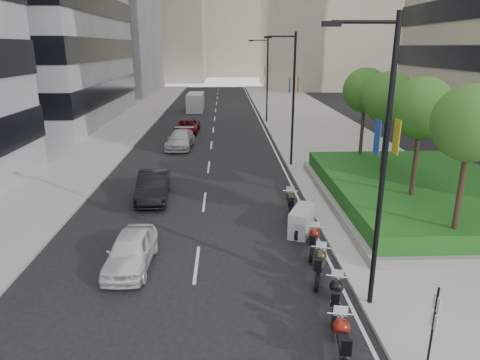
{
  "coord_description": "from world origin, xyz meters",
  "views": [
    {
      "loc": [
        -0.36,
        -10.91,
        8.08
      ],
      "look_at": [
        0.35,
        8.5,
        2.0
      ],
      "focal_mm": 32.0,
      "sensor_mm": 36.0,
      "label": 1
    }
  ],
  "objects_px": {
    "parking_sign": "(433,324)",
    "motorcycle_3": "(319,265)",
    "motorcycle_4": "(314,241)",
    "lamp_post_1": "(291,93)",
    "motorcycle_2": "(336,297)",
    "car_d": "(187,126)",
    "motorcycle_6": "(290,204)",
    "car_a": "(131,251)",
    "car_c": "(180,139)",
    "motorcycle_5": "(302,221)",
    "lamp_post_0": "(380,155)",
    "delivery_van": "(195,103)",
    "car_b": "(153,186)",
    "lamp_post_2": "(266,76)",
    "motorcycle_1": "(342,341)"
  },
  "relations": [
    {
      "from": "lamp_post_2",
      "to": "motorcycle_3",
      "type": "relative_size",
      "value": 4.38
    },
    {
      "from": "parking_sign",
      "to": "motorcycle_6",
      "type": "height_order",
      "value": "parking_sign"
    },
    {
      "from": "motorcycle_5",
      "to": "delivery_van",
      "type": "distance_m",
      "value": 39.22
    },
    {
      "from": "motorcycle_2",
      "to": "car_a",
      "type": "distance_m",
      "value": 7.76
    },
    {
      "from": "motorcycle_4",
      "to": "delivery_van",
      "type": "distance_m",
      "value": 41.19
    },
    {
      "from": "parking_sign",
      "to": "motorcycle_3",
      "type": "distance_m",
      "value": 5.14
    },
    {
      "from": "motorcycle_5",
      "to": "lamp_post_0",
      "type": "bearing_deg",
      "value": -146.31
    },
    {
      "from": "lamp_post_1",
      "to": "lamp_post_2",
      "type": "height_order",
      "value": "same"
    },
    {
      "from": "car_c",
      "to": "delivery_van",
      "type": "height_order",
      "value": "delivery_van"
    },
    {
      "from": "motorcycle_4",
      "to": "car_d",
      "type": "height_order",
      "value": "car_d"
    },
    {
      "from": "motorcycle_3",
      "to": "car_a",
      "type": "height_order",
      "value": "car_a"
    },
    {
      "from": "car_a",
      "to": "delivery_van",
      "type": "xyz_separation_m",
      "value": [
        -0.14,
        41.36,
        0.38
      ]
    },
    {
      "from": "delivery_van",
      "to": "car_b",
      "type": "bearing_deg",
      "value": -89.84
    },
    {
      "from": "parking_sign",
      "to": "delivery_van",
      "type": "relative_size",
      "value": 0.46
    },
    {
      "from": "motorcycle_2",
      "to": "car_c",
      "type": "distance_m",
      "value": 24.47
    },
    {
      "from": "motorcycle_1",
      "to": "car_b",
      "type": "height_order",
      "value": "car_b"
    },
    {
      "from": "motorcycle_1",
      "to": "car_d",
      "type": "bearing_deg",
      "value": 20.06
    },
    {
      "from": "parking_sign",
      "to": "motorcycle_4",
      "type": "bearing_deg",
      "value": 103.21
    },
    {
      "from": "lamp_post_0",
      "to": "motorcycle_6",
      "type": "bearing_deg",
      "value": 99.13
    },
    {
      "from": "lamp_post_1",
      "to": "motorcycle_1",
      "type": "xyz_separation_m",
      "value": [
        -1.44,
        -19.43,
        -4.48
      ]
    },
    {
      "from": "motorcycle_3",
      "to": "car_b",
      "type": "bearing_deg",
      "value": 57.25
    },
    {
      "from": "car_c",
      "to": "motorcycle_4",
      "type": "bearing_deg",
      "value": -65.69
    },
    {
      "from": "lamp_post_1",
      "to": "motorcycle_4",
      "type": "bearing_deg",
      "value": -94.01
    },
    {
      "from": "parking_sign",
      "to": "motorcycle_1",
      "type": "distance_m",
      "value": 2.34
    },
    {
      "from": "motorcycle_6",
      "to": "car_a",
      "type": "relative_size",
      "value": 0.58
    },
    {
      "from": "motorcycle_3",
      "to": "car_c",
      "type": "xyz_separation_m",
      "value": [
        -7.03,
        21.35,
        0.14
      ]
    },
    {
      "from": "motorcycle_2",
      "to": "motorcycle_3",
      "type": "distance_m",
      "value": 2.07
    },
    {
      "from": "motorcycle_2",
      "to": "motorcycle_6",
      "type": "xyz_separation_m",
      "value": [
        -0.2,
        8.22,
        0.04
      ]
    },
    {
      "from": "motorcycle_4",
      "to": "car_b",
      "type": "bearing_deg",
      "value": 65.68
    },
    {
      "from": "lamp_post_1",
      "to": "lamp_post_2",
      "type": "bearing_deg",
      "value": 90.0
    },
    {
      "from": "lamp_post_2",
      "to": "motorcycle_4",
      "type": "relative_size",
      "value": 4.62
    },
    {
      "from": "motorcycle_4",
      "to": "lamp_post_1",
      "type": "bearing_deg",
      "value": 13.71
    },
    {
      "from": "motorcycle_2",
      "to": "car_d",
      "type": "bearing_deg",
      "value": 30.29
    },
    {
      "from": "motorcycle_4",
      "to": "motorcycle_2",
      "type": "bearing_deg",
      "value": -164.24
    },
    {
      "from": "motorcycle_4",
      "to": "car_b",
      "type": "distance_m",
      "value": 10.13
    },
    {
      "from": "lamp_post_1",
      "to": "lamp_post_0",
      "type": "bearing_deg",
      "value": -90.0
    },
    {
      "from": "motorcycle_3",
      "to": "motorcycle_4",
      "type": "xyz_separation_m",
      "value": [
        0.21,
        2.02,
        -0.03
      ]
    },
    {
      "from": "car_b",
      "to": "motorcycle_5",
      "type": "bearing_deg",
      "value": -36.94
    },
    {
      "from": "lamp_post_2",
      "to": "motorcycle_1",
      "type": "relative_size",
      "value": 4.12
    },
    {
      "from": "motorcycle_2",
      "to": "car_c",
      "type": "xyz_separation_m",
      "value": [
        -7.11,
        23.42,
        0.14
      ]
    },
    {
      "from": "lamp_post_1",
      "to": "motorcycle_6",
      "type": "bearing_deg",
      "value": -97.91
    },
    {
      "from": "lamp_post_2",
      "to": "motorcycle_2",
      "type": "bearing_deg",
      "value": -91.73
    },
    {
      "from": "lamp_post_0",
      "to": "motorcycle_5",
      "type": "xyz_separation_m",
      "value": [
        -1.08,
        5.73,
        -4.47
      ]
    },
    {
      "from": "motorcycle_6",
      "to": "car_b",
      "type": "relative_size",
      "value": 0.5
    },
    {
      "from": "car_b",
      "to": "motorcycle_2",
      "type": "bearing_deg",
      "value": -59.66
    },
    {
      "from": "car_b",
      "to": "car_a",
      "type": "bearing_deg",
      "value": -91.3
    },
    {
      "from": "motorcycle_2",
      "to": "car_b",
      "type": "relative_size",
      "value": 0.45
    },
    {
      "from": "motorcycle_1",
      "to": "motorcycle_6",
      "type": "distance_m",
      "value": 10.32
    },
    {
      "from": "motorcycle_2",
      "to": "lamp_post_2",
      "type": "bearing_deg",
      "value": 15.23
    },
    {
      "from": "motorcycle_5",
      "to": "parking_sign",
      "type": "bearing_deg",
      "value": -145.73
    }
  ]
}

